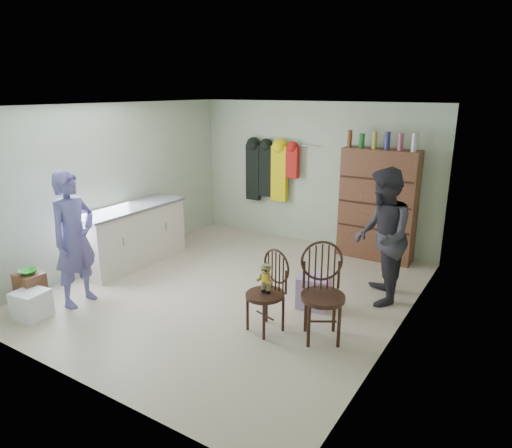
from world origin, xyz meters
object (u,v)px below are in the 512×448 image
Objects in this scene: chair_front at (268,286)px; dresser at (378,204)px; counter at (132,235)px; chair_far at (322,288)px.

dresser is at bearing 101.82° from chair_front.
chair_far is (3.50, -0.49, 0.12)m from counter.
dresser is at bearing 35.68° from counter.
dresser is (3.20, 2.30, 0.44)m from counter.
chair_far is at bearing 34.51° from chair_front.
dresser is (0.29, 2.97, 0.37)m from chair_front.
chair_front is 0.61m from chair_far.
chair_front is at bearing 165.47° from chair_far.
chair_far is at bearing -83.93° from dresser.
counter is at bearing -175.53° from chair_front.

